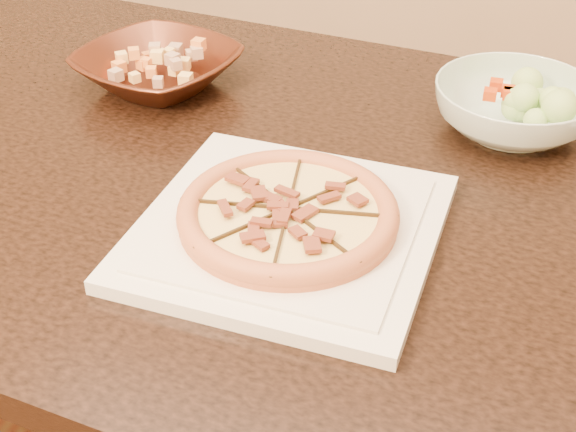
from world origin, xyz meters
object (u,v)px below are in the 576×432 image
at_px(plate, 288,230).
at_px(pizza, 288,213).
at_px(dining_table, 237,223).
at_px(salad_bowl, 514,108).
at_px(bronze_bowl, 158,69).

relative_size(plate, pizza, 1.38).
distance_m(dining_table, plate, 0.21).
height_order(plate, salad_bowl, salad_bowl).
bearing_deg(plate, dining_table, 129.86).
bearing_deg(salad_bowl, pizza, -124.77).
relative_size(dining_table, pizza, 5.87).
xyz_separation_m(plate, pizza, (-0.00, 0.00, 0.02)).
xyz_separation_m(plate, bronze_bowl, (-0.31, 0.32, 0.02)).
distance_m(dining_table, pizza, 0.23).
height_order(dining_table, pizza, pizza).
height_order(dining_table, plate, plate).
bearing_deg(salad_bowl, bronze_bowl, -178.67).
bearing_deg(pizza, plate, -17.28).
bearing_deg(dining_table, salad_bowl, 29.02).
height_order(bronze_bowl, salad_bowl, salad_bowl).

